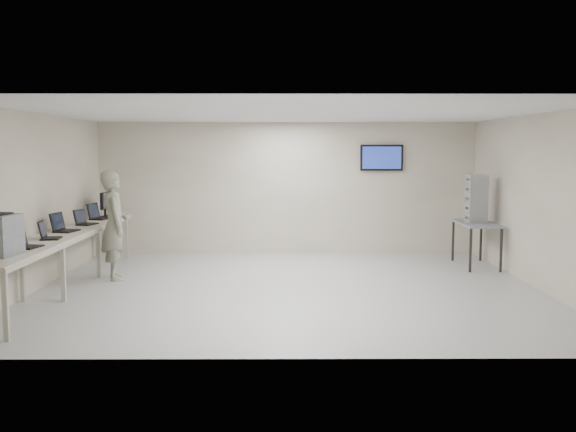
{
  "coord_description": "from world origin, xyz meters",
  "views": [
    {
      "loc": [
        -0.06,
        -10.16,
        2.24
      ],
      "look_at": [
        0.0,
        0.2,
        1.15
      ],
      "focal_mm": 40.0,
      "sensor_mm": 36.0,
      "label": 1
    }
  ],
  "objects": [
    {
      "name": "storage_bins",
      "position": [
        3.58,
        1.93,
        1.3
      ],
      "size": [
        0.34,
        0.38,
        0.91
      ],
      "color": "#919397",
      "rests_on": "side_table"
    },
    {
      "name": "laptop_3",
      "position": [
        -3.6,
        1.11,
        0.97
      ],
      "size": [
        0.37,
        0.41,
        0.27
      ],
      "rotation": [
        0.0,
        0.0,
        -0.27
      ],
      "color": "black",
      "rests_on": "workbench"
    },
    {
      "name": "room",
      "position": [
        0.03,
        0.06,
        1.41
      ],
      "size": [
        8.01,
        7.01,
        2.81
      ],
      "color": "#B4B4B4",
      "rests_on": "ground"
    },
    {
      "name": "laptop_4",
      "position": [
        -3.62,
        2.0,
        0.98
      ],
      "size": [
        0.41,
        0.45,
        0.31
      ],
      "rotation": [
        0.0,
        0.0,
        -0.25
      ],
      "color": "black",
      "rests_on": "workbench"
    },
    {
      "name": "monitor_far",
      "position": [
        -3.6,
        2.75,
        1.16
      ],
      "size": [
        0.19,
        0.43,
        0.43
      ],
      "color": "black",
      "rests_on": "workbench"
    },
    {
      "name": "laptop_1",
      "position": [
        -3.59,
        -0.69,
        0.97
      ],
      "size": [
        0.33,
        0.38,
        0.28
      ],
      "rotation": [
        0.0,
        0.0,
        0.13
      ],
      "color": "black",
      "rests_on": "workbench"
    },
    {
      "name": "soldier",
      "position": [
        -2.97,
        0.75,
        0.94
      ],
      "size": [
        0.66,
        0.8,
        1.88
      ],
      "primitive_type": "imported",
      "rotation": [
        0.0,
        0.0,
        1.92
      ],
      "color": "#676E54",
      "rests_on": "ground"
    },
    {
      "name": "monitor_near",
      "position": [
        -3.6,
        2.45,
        1.19
      ],
      "size": [
        0.22,
        0.49,
        0.49
      ],
      "color": "black",
      "rests_on": "workbench"
    },
    {
      "name": "workbench",
      "position": [
        -3.59,
        0.0,
        0.83
      ],
      "size": [
        0.76,
        6.0,
        0.9
      ],
      "color": "#BEB29D",
      "rests_on": "ground"
    },
    {
      "name": "laptop_2",
      "position": [
        -3.65,
        0.16,
        0.98
      ],
      "size": [
        0.4,
        0.45,
        0.31
      ],
      "rotation": [
        0.0,
        0.0,
        -0.19
      ],
      "color": "black",
      "rests_on": "workbench"
    },
    {
      "name": "side_table",
      "position": [
        3.6,
        1.93,
        0.77
      ],
      "size": [
        0.66,
        1.41,
        0.84
      ],
      "color": "slate",
      "rests_on": "ground"
    },
    {
      "name": "laptop_0",
      "position": [
        -3.59,
        -1.54,
        0.97
      ],
      "size": [
        0.36,
        0.4,
        0.29
      ],
      "rotation": [
        0.0,
        0.0,
        -0.17
      ],
      "color": "black",
      "rests_on": "workbench"
    }
  ]
}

